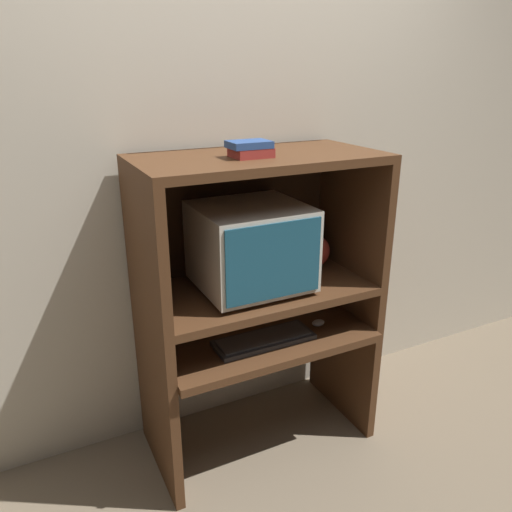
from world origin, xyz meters
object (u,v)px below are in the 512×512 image
at_px(keyboard, 264,339).
at_px(snack_bag, 309,252).
at_px(mouse, 318,323).
at_px(book_stack, 250,149).
at_px(crt_monitor, 251,246).

distance_m(keyboard, snack_bag, 0.49).
xyz_separation_m(mouse, book_stack, (-0.32, 0.05, 0.81)).
bearing_deg(book_stack, snack_bag, 17.87).
bearing_deg(mouse, snack_bag, 74.49).
relative_size(keyboard, book_stack, 2.66).
relative_size(crt_monitor, keyboard, 1.02).
distance_m(mouse, snack_bag, 0.34).
bearing_deg(snack_bag, crt_monitor, -167.47).
distance_m(keyboard, book_stack, 0.82).
xyz_separation_m(keyboard, snack_bag, (0.34, 0.19, 0.29)).
relative_size(keyboard, snack_bag, 2.13).
bearing_deg(keyboard, book_stack, 109.81).
distance_m(snack_bag, book_stack, 0.65).
relative_size(keyboard, mouse, 7.12).
xyz_separation_m(crt_monitor, keyboard, (0.01, -0.12, -0.39)).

